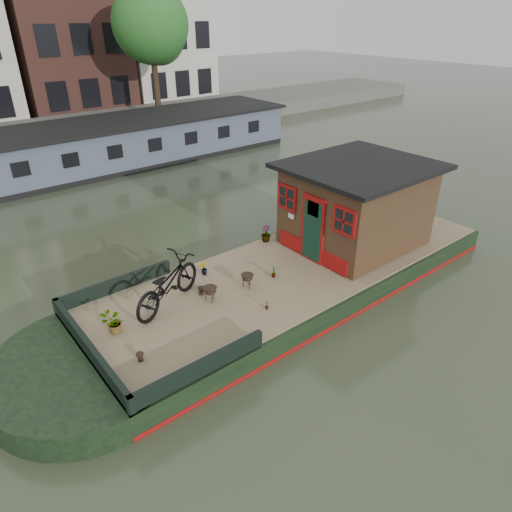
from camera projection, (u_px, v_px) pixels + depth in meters
ground at (299, 284)px, 12.88m from camera, size 120.00×120.00×0.00m
houseboat_hull at (263, 293)px, 12.01m from camera, size 14.01×4.02×0.60m
houseboat_deck at (300, 265)px, 12.58m from camera, size 11.80×3.80×0.05m
bow_bulwark at (128, 331)px, 9.67m from camera, size 3.00×4.00×0.35m
cabin at (356, 204)px, 13.19m from camera, size 4.00×3.50×2.42m
bicycle at (167, 284)px, 10.58m from camera, size 2.35×1.60×1.17m
potted_plant_a at (274, 271)px, 11.89m from camera, size 0.21×0.23×0.37m
potted_plant_b at (203, 269)px, 12.01m from camera, size 0.25×0.25×0.35m
potted_plant_c at (114, 323)px, 9.80m from camera, size 0.53×0.48×0.51m
potted_plant_d at (266, 233)px, 13.71m from camera, size 0.32×0.32×0.51m
potted_plant_e at (267, 304)px, 10.64m from camera, size 0.13×0.16×0.26m
brazier_front at (210, 294)px, 10.92m from camera, size 0.35×0.35×0.38m
brazier_rear at (247, 281)px, 11.46m from camera, size 0.38×0.38×0.36m
bollard_port at (201, 291)px, 11.21m from camera, size 0.17×0.17×0.20m
bollard_stbd at (140, 357)px, 9.09m from camera, size 0.16×0.16×0.18m
far_houseboat at (98, 148)px, 21.97m from camera, size 20.40×4.40×2.11m
quay at (56, 133)px, 26.65m from camera, size 60.00×6.00×0.90m
tree_right at (152, 28)px, 26.49m from camera, size 4.40×4.40×7.40m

